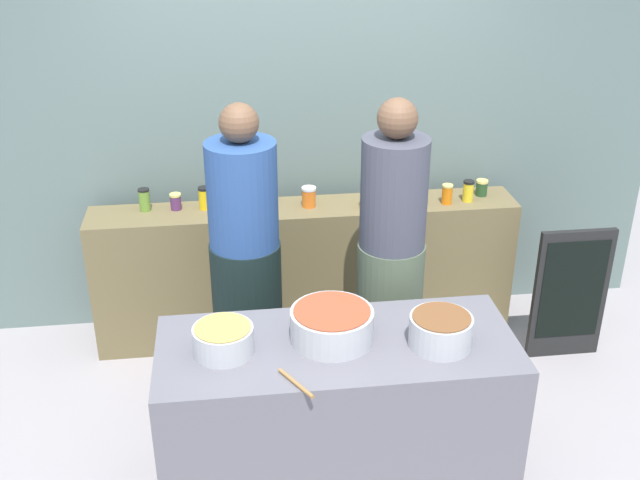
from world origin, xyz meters
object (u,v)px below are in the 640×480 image
preserve_jar_7 (381,193)px  preserve_jar_10 (468,191)px  preserve_jar_8 (418,196)px  preserve_jar_0 (144,200)px  chalkboard_sign (570,294)px  cook_in_cap (390,272)px  preserve_jar_1 (176,201)px  preserve_jar_11 (482,188)px  cooking_pot_center (332,325)px  cook_with_tongs (246,271)px  preserve_jar_3 (221,201)px  preserve_jar_6 (367,199)px  wooden_spoon (296,383)px  preserve_jar_5 (309,197)px  cooking_pot_left (223,340)px  preserve_jar_9 (447,194)px  preserve_jar_2 (204,198)px  preserve_jar_4 (265,195)px  cooking_pot_right (441,331)px

preserve_jar_7 → preserve_jar_10: bearing=-2.4°
preserve_jar_8 → preserve_jar_10: 0.33m
preserve_jar_7 → preserve_jar_10: (0.56, -0.02, -0.01)m
preserve_jar_7 → preserve_jar_10: preserve_jar_7 is taller
preserve_jar_0 → chalkboard_sign: preserve_jar_0 is taller
preserve_jar_8 → cook_in_cap: (-0.31, -0.66, -0.16)m
preserve_jar_1 → preserve_jar_11: (1.95, -0.02, 0.00)m
cooking_pot_center → cook_with_tongs: bearing=115.1°
preserve_jar_3 → cooking_pot_center: preserve_jar_3 is taller
preserve_jar_6 → preserve_jar_8: 0.32m
preserve_jar_8 → preserve_jar_11: preserve_jar_8 is taller
cooking_pot_center → preserve_jar_11: bearing=50.0°
preserve_jar_6 → wooden_spoon: (-0.61, -1.63, -0.15)m
preserve_jar_10 → chalkboard_sign: (0.57, -0.44, -0.54)m
preserve_jar_6 → preserve_jar_0: bearing=174.5°
cooking_pot_center → chalkboard_sign: bearing=28.6°
cook_with_tongs → cook_in_cap: size_ratio=0.98×
preserve_jar_10 → preserve_jar_8: bearing=-175.8°
preserve_jar_6 → preserve_jar_10: size_ratio=0.87×
preserve_jar_5 → cooking_pot_left: size_ratio=0.46×
cooking_pot_center → cook_in_cap: 0.76m
preserve_jar_8 → preserve_jar_9: preserve_jar_9 is taller
cook_in_cap → chalkboard_sign: cook_in_cap is taller
preserve_jar_2 → wooden_spoon: 1.80m
preserve_jar_3 → preserve_jar_6: size_ratio=0.85×
preserve_jar_10 → cooking_pot_center: (-1.06, -1.32, -0.09)m
preserve_jar_10 → preserve_jar_6: bearing=-177.7°
preserve_jar_8 → wooden_spoon: (-0.93, -1.63, -0.15)m
preserve_jar_4 → cook_with_tongs: 0.66m
cooking_pot_right → preserve_jar_0: bearing=133.5°
preserve_jar_1 → cooking_pot_center: bearing=-61.4°
preserve_jar_1 → preserve_jar_9: 1.70m
preserve_jar_7 → preserve_jar_9: size_ratio=1.17×
preserve_jar_1 → preserve_jar_3: bearing=-5.3°
preserve_jar_11 → cooking_pot_center: 1.83m
cook_in_cap → wooden_spoon: bearing=-122.8°
preserve_jar_4 → cooking_pot_left: size_ratio=0.51×
preserve_jar_5 → wooden_spoon: (-0.25, -1.70, -0.15)m
preserve_jar_5 → preserve_jar_6: preserve_jar_5 is taller
cooking_pot_center → cooking_pot_right: (0.49, -0.11, -0.00)m
preserve_jar_2 → cooking_pot_center: bearing=-67.0°
cooking_pot_left → cooking_pot_right: (1.00, -0.07, 0.01)m
preserve_jar_1 → cooking_pot_left: size_ratio=0.37×
preserve_jar_3 → preserve_jar_8: size_ratio=0.82×
preserve_jar_0 → preserve_jar_4: bearing=-1.2°
cook_in_cap → cooking_pot_center: bearing=-123.5°
wooden_spoon → chalkboard_sign: (1.83, 1.22, -0.39)m
cook_with_tongs → chalkboard_sign: (2.00, 0.09, -0.35)m
cooking_pot_left → cooking_pot_center: bearing=4.9°
preserve_jar_11 → chalkboard_sign: bearing=-48.8°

